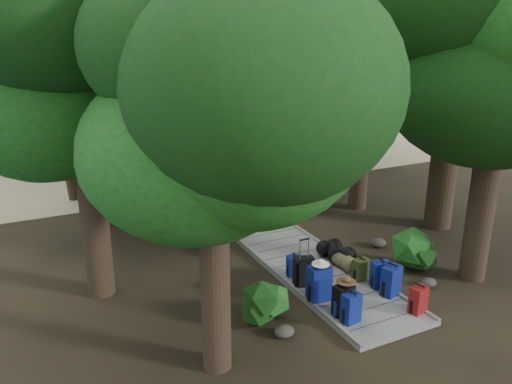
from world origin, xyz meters
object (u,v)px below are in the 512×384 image
lone_suitcase_on_sand (190,163)px  backpack_right_c (381,273)px  backpack_left_b (343,299)px  backpack_right_b (391,279)px  backpack_right_d (361,268)px  duffel_right_black (336,251)px  duffel_right_khaki (343,261)px  sun_lounger (239,146)px  kayak (103,170)px  backpack_right_a (418,298)px  backpack_left_d (295,265)px  suitcase_on_boardwalk (303,271)px  backpack_left_c (319,281)px  backpack_left_a (351,307)px

lone_suitcase_on_sand → backpack_right_c: bearing=-68.2°
backpack_left_b → backpack_right_c: bearing=14.4°
backpack_right_b → backpack_right_d: bearing=82.8°
duffel_right_black → duffel_right_khaki: bearing=-74.0°
backpack_right_d → sun_lounger: 13.77m
duffel_right_black → lone_suitcase_on_sand: (-0.46, 9.83, 0.04)m
backpack_right_d → kayak: 12.85m
backpack_right_a → backpack_right_c: (0.00, 1.18, 0.03)m
backpack_left_b → sun_lounger: size_ratio=0.44×
backpack_left_d → lone_suitcase_on_sand: 10.16m
suitcase_on_boardwalk → sun_lounger: size_ratio=0.42×
backpack_left_d → duffel_right_black: (1.37, 0.29, -0.05)m
backpack_left_b → backpack_left_c: bearing=91.0°
backpack_left_c → backpack_right_d: (1.39, 0.36, -0.16)m
backpack_left_d → suitcase_on_boardwalk: suitcase_on_boardwalk is taller
backpack_left_b → sun_lounger: bearing=65.7°
duffel_right_khaki → duffel_right_black: duffel_right_black is taller
backpack_right_c → suitcase_on_boardwalk: bearing=167.8°
backpack_left_b → backpack_right_d: bearing=32.3°
duffel_right_khaki → lone_suitcase_on_sand: size_ratio=0.74×
backpack_left_b → lone_suitcase_on_sand: backpack_left_b is taller
backpack_right_b → backpack_right_c: 0.38m
suitcase_on_boardwalk → kayak: 12.20m
suitcase_on_boardwalk → backpack_right_a: bearing=-39.6°
backpack_right_b → kayak: bearing=90.2°
backpack_left_c → backpack_right_d: 1.45m
backpack_right_b → backpack_right_a: bearing=-104.4°
backpack_left_a → backpack_left_c: 1.01m
backpack_right_a → duffel_right_black: bearing=78.4°
duffel_right_khaki → backpack_right_d: bearing=-96.3°
backpack_left_c → duffel_right_khaki: 1.75m
backpack_right_b → kayak: backpack_right_b is taller
backpack_right_a → duffel_right_khaki: size_ratio=1.20×
backpack_left_a → suitcase_on_boardwalk: (-0.06, 1.70, 0.01)m
backpack_left_d → backpack_right_c: 1.97m
backpack_right_c → sun_lounger: backpack_right_c is taller
duffel_right_khaki → duffel_right_black: (0.09, 0.46, 0.04)m
backpack_left_a → backpack_right_c: size_ratio=0.99×
duffel_right_black → suitcase_on_boardwalk: suitcase_on_boardwalk is taller
kayak → duffel_right_black: bearing=-48.4°
backpack_left_a → duffel_right_black: (1.38, 2.49, -0.12)m
backpack_left_b → backpack_left_c: 0.73m
kayak → backpack_right_c: bearing=-50.4°
backpack_right_c → sun_lounger: bearing=94.8°
suitcase_on_boardwalk → lone_suitcase_on_sand: size_ratio=0.97×
backpack_left_c → backpack_right_d: bearing=16.3°
backpack_right_d → duffel_right_khaki: size_ratio=1.04×
backpack_right_c → duffel_right_black: (-0.07, 1.62, -0.13)m
backpack_right_c → sun_lounger: (2.83, 13.93, -0.18)m
kayak → sun_lounger: (6.68, 1.13, 0.11)m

